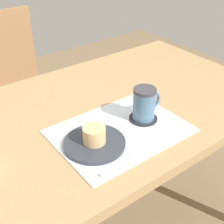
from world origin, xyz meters
TOP-DOWN VIEW (x-y plane):
  - dining_table at (0.00, 0.00)m, footprint 1.25×0.72m
  - wooden_chair at (-0.06, 0.72)m, footprint 0.43×0.43m
  - placemat at (-0.03, -0.15)m, footprint 0.40×0.29m
  - pastry_plate at (-0.14, -0.16)m, footprint 0.18×0.18m
  - pastry at (-0.14, -0.16)m, footprint 0.07×0.07m
  - coffee_coaster at (0.07, -0.14)m, footprint 0.09×0.09m
  - coffee_mug at (0.07, -0.14)m, footprint 0.10×0.07m
  - teaspoon at (-0.13, -0.27)m, footprint 0.13×0.01m

SIDE VIEW (x-z plane):
  - wooden_chair at x=-0.06m, z-range 0.04..0.93m
  - dining_table at x=0.00m, z-range 0.28..1.02m
  - placemat at x=-0.03m, z-range 0.73..0.74m
  - coffee_coaster at x=0.07m, z-range 0.74..0.74m
  - teaspoon at x=-0.13m, z-range 0.74..0.75m
  - pastry_plate at x=-0.14m, z-range 0.74..0.75m
  - pastry at x=-0.14m, z-range 0.75..0.80m
  - coffee_mug at x=0.07m, z-range 0.74..0.85m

